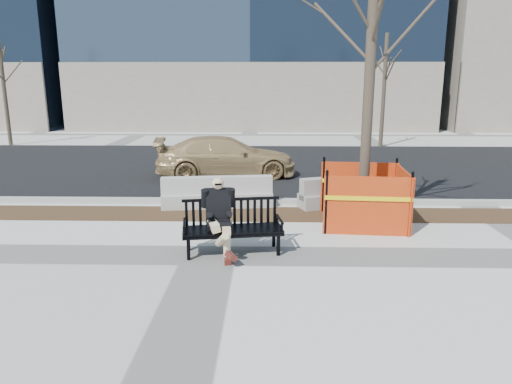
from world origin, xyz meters
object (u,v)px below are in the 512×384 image
(seated_man, at_px, (220,252))
(tree_fence, at_px, (362,223))
(bench, at_px, (233,253))
(sedan, at_px, (226,177))
(jersey_barrier_left, at_px, (217,207))
(jersey_barrier_right, at_px, (349,205))

(seated_man, relative_size, tree_fence, 0.21)
(seated_man, height_order, tree_fence, tree_fence)
(bench, height_order, seated_man, seated_man)
(seated_man, xyz_separation_m, sedan, (-0.46, 6.75, 0.00))
(tree_fence, height_order, sedan, tree_fence)
(seated_man, bearing_deg, jersey_barrier_left, 87.42)
(bench, distance_m, jersey_barrier_right, 4.26)
(seated_man, xyz_separation_m, jersey_barrier_left, (-0.36, 3.07, 0.00))
(seated_man, height_order, jersey_barrier_left, seated_man)
(bench, distance_m, seated_man, 0.24)
(seated_man, distance_m, tree_fence, 3.43)
(seated_man, bearing_deg, tree_fence, 23.27)
(seated_man, bearing_deg, sedan, 84.71)
(seated_man, bearing_deg, jersey_barrier_right, 40.10)
(bench, bearing_deg, seated_man, 168.47)
(bench, bearing_deg, jersey_barrier_right, 42.64)
(tree_fence, xyz_separation_m, jersey_barrier_left, (-3.25, 1.23, 0.00))
(bench, height_order, sedan, sedan)
(sedan, xyz_separation_m, jersey_barrier_left, (0.10, -3.68, 0.00))
(sedan, distance_m, jersey_barrier_left, 3.68)
(bench, distance_m, jersey_barrier_left, 3.14)
(tree_fence, xyz_separation_m, sedan, (-3.35, 4.91, 0.00))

